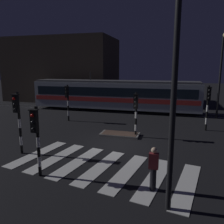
% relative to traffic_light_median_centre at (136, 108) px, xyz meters
% --- Properties ---
extents(ground_plane, '(120.00, 120.00, 0.00)m').
position_rel_traffic_light_median_centre_xyz_m(ground_plane, '(-0.77, -1.68, -1.99)').
color(ground_plane, black).
extents(rail_near, '(80.00, 0.12, 0.03)m').
position_rel_traffic_light_median_centre_xyz_m(rail_near, '(-0.77, 8.06, -1.97)').
color(rail_near, '#59595E').
rests_on(rail_near, ground).
extents(rail_far, '(80.00, 0.12, 0.03)m').
position_rel_traffic_light_median_centre_xyz_m(rail_far, '(-0.77, 9.49, -1.97)').
color(rail_far, '#59595E').
rests_on(rail_far, ground).
extents(crosswalk_zebra, '(9.05, 5.52, 0.02)m').
position_rel_traffic_light_median_centre_xyz_m(crosswalk_zebra, '(-0.77, -5.03, -1.98)').
color(crosswalk_zebra, silver).
rests_on(crosswalk_zebra, ground).
extents(traffic_island, '(2.63, 1.22, 0.18)m').
position_rel_traffic_light_median_centre_xyz_m(traffic_island, '(-1.09, 0.09, -1.90)').
color(traffic_island, slate).
rests_on(traffic_island, ground).
extents(traffic_light_median_centre, '(0.36, 0.42, 3.01)m').
position_rel_traffic_light_median_centre_xyz_m(traffic_light_median_centre, '(0.00, 0.00, 0.00)').
color(traffic_light_median_centre, black).
rests_on(traffic_light_median_centre, ground).
extents(traffic_light_kerb_mid_left, '(0.36, 0.42, 3.04)m').
position_rel_traffic_light_median_centre_xyz_m(traffic_light_kerb_mid_left, '(-3.02, -6.65, 0.02)').
color(traffic_light_kerb_mid_left, black).
rests_on(traffic_light_kerb_mid_left, ground).
extents(traffic_light_corner_far_right, '(0.36, 0.42, 3.33)m').
position_rel_traffic_light_median_centre_xyz_m(traffic_light_corner_far_right, '(4.75, 3.00, 0.21)').
color(traffic_light_corner_far_right, black).
rests_on(traffic_light_corner_far_right, ground).
extents(traffic_light_corner_near_left, '(0.36, 0.42, 3.35)m').
position_rel_traffic_light_median_centre_xyz_m(traffic_light_corner_near_left, '(-5.47, -4.61, 0.23)').
color(traffic_light_corner_near_left, black).
rests_on(traffic_light_corner_near_left, ground).
extents(traffic_light_corner_far_left, '(0.36, 0.42, 3.13)m').
position_rel_traffic_light_median_centre_xyz_m(traffic_light_corner_far_left, '(-6.45, 3.10, 0.08)').
color(traffic_light_corner_far_left, black).
rests_on(traffic_light_corner_far_left, ground).
extents(street_lamp_trackside_right, '(0.44, 1.21, 7.43)m').
position_rel_traffic_light_median_centre_xyz_m(street_lamp_trackside_right, '(6.19, 7.41, 2.70)').
color(street_lamp_trackside_right, black).
rests_on(street_lamp_trackside_right, ground).
extents(street_lamp_near_kerb, '(0.44, 1.21, 7.36)m').
position_rel_traffic_light_median_centre_xyz_m(street_lamp_near_kerb, '(2.38, -7.77, 2.66)').
color(street_lamp_near_kerb, black).
rests_on(street_lamp_near_kerb, ground).
extents(tram, '(17.78, 2.58, 4.15)m').
position_rel_traffic_light_median_centre_xyz_m(tram, '(-3.84, 8.77, -0.23)').
color(tram, '#B2BCC1').
rests_on(tram, ground).
extents(pedestrian_waiting_at_kerb, '(0.36, 0.24, 1.71)m').
position_rel_traffic_light_median_centre_xyz_m(pedestrian_waiting_at_kerb, '(1.78, -6.45, -1.11)').
color(pedestrian_waiting_at_kerb, black).
rests_on(pedestrian_waiting_at_kerb, ground).
extents(building_backdrop, '(14.63, 8.00, 8.56)m').
position_rel_traffic_light_median_centre_xyz_m(building_backdrop, '(-13.23, 15.53, 2.29)').
color(building_backdrop, '#42382D').
rests_on(building_backdrop, ground).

